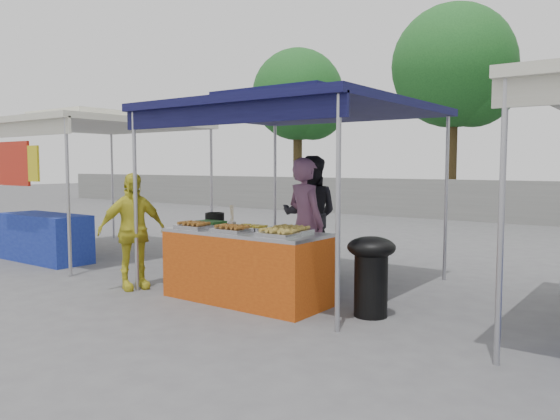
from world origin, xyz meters
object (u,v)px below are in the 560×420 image
Objects in this scene: customer_person at (132,231)px; wok_burner at (371,269)px; helper_man at (310,215)px; vendor_woman at (306,224)px; vendor_table at (245,266)px; cooking_pot at (215,218)px.

wok_burner is at bearing -56.76° from customer_person.
vendor_woman is at bearing 97.29° from helper_man.
wok_burner is 0.57× the size of customer_person.
customer_person is (-1.62, -0.36, 0.34)m from vendor_table.
vendor_woman reaches higher than cooking_pot.
vendor_table is at bearing -55.98° from customer_person.
vendor_woman reaches higher than wok_burner.
vendor_table is at bearing 97.12° from vendor_woman.
cooking_pot is at bearing 157.20° from vendor_table.
helper_man reaches higher than cooking_pot.
wok_burner is 0.51× the size of vendor_woman.
helper_man reaches higher than vendor_woman.
customer_person is at bearing 55.25° from vendor_woman.
wok_burner is 3.21m from customer_person.
vendor_woman is 0.98× the size of helper_man.
helper_man reaches higher than wok_burner.
helper_man is at bearing 99.60° from vendor_table.
helper_man is 1.16× the size of customer_person.
helper_man is at bearing 157.72° from wok_burner.
wok_burner is 2.46m from helper_man.
customer_person is at bearing -149.11° from wok_burner.
customer_person reaches higher than wok_burner.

